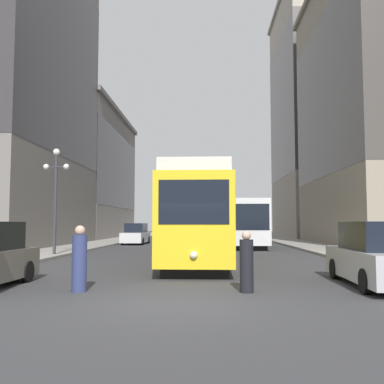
# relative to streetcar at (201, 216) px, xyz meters

# --- Properties ---
(ground_plane) EXTENTS (200.00, 200.00, 0.00)m
(ground_plane) POSITION_rel_streetcar_xyz_m (-0.40, -10.50, -2.10)
(ground_plane) COLOR #38383A
(sidewalk_left) EXTENTS (3.37, 120.00, 0.15)m
(sidewalk_left) POSITION_rel_streetcar_xyz_m (-8.97, 29.50, -2.03)
(sidewalk_left) COLOR gray
(sidewalk_left) RESTS_ON ground
(sidewalk_right) EXTENTS (3.37, 120.00, 0.15)m
(sidewalk_right) POSITION_rel_streetcar_xyz_m (8.18, 29.50, -2.03)
(sidewalk_right) COLOR gray
(sidewalk_right) RESTS_ON ground
(streetcar) EXTENTS (2.82, 13.23, 3.89)m
(streetcar) POSITION_rel_streetcar_xyz_m (0.00, 0.00, 0.00)
(streetcar) COLOR black
(streetcar) RESTS_ON ground
(transit_bus) EXTENTS (2.69, 12.05, 3.45)m
(transit_bus) POSITION_rel_streetcar_xyz_m (3.09, 14.14, -0.15)
(transit_bus) COLOR black
(transit_bus) RESTS_ON ground
(parked_car_left_mid) EXTENTS (1.97, 5.00, 1.82)m
(parked_car_left_mid) POSITION_rel_streetcar_xyz_m (-5.99, 17.97, -1.26)
(parked_car_left_mid) COLOR black
(parked_car_left_mid) RESTS_ON ground
(parked_car_right_far) EXTENTS (2.02, 5.03, 1.82)m
(parked_car_right_far) POSITION_rel_streetcar_xyz_m (5.20, -7.39, -1.26)
(parked_car_right_far) COLOR black
(parked_car_right_far) RESTS_ON ground
(pedestrian_crossing_near) EXTENTS (0.35, 0.35, 1.58)m
(pedestrian_crossing_near) POSITION_rel_streetcar_xyz_m (1.34, -8.69, -1.36)
(pedestrian_crossing_near) COLOR black
(pedestrian_crossing_near) RESTS_ON ground
(pedestrian_crossing_far) EXTENTS (0.38, 0.38, 1.72)m
(pedestrian_crossing_far) POSITION_rel_streetcar_xyz_m (-3.01, -8.74, -1.30)
(pedestrian_crossing_far) COLOR navy
(pedestrian_crossing_far) RESTS_ON ground
(lamp_post_left_near) EXTENTS (1.41, 0.36, 5.69)m
(lamp_post_left_near) POSITION_rel_streetcar_xyz_m (-7.89, 3.06, 1.77)
(lamp_post_left_near) COLOR #333338
(lamp_post_left_near) RESTS_ON sidewalk_left
(building_left_midblock) EXTENTS (15.20, 22.49, 15.64)m
(building_left_midblock) POSITION_rel_streetcar_xyz_m (-17.95, 33.27, 5.92)
(building_left_midblock) COLOR gray
(building_left_midblock) RESTS_ON ground
(building_right_midblock) EXTENTS (11.16, 18.34, 31.24)m
(building_right_midblock) POSITION_rel_streetcar_xyz_m (15.15, 36.26, 14.01)
(building_right_midblock) COLOR #A89E8E
(building_right_midblock) RESTS_ON ground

